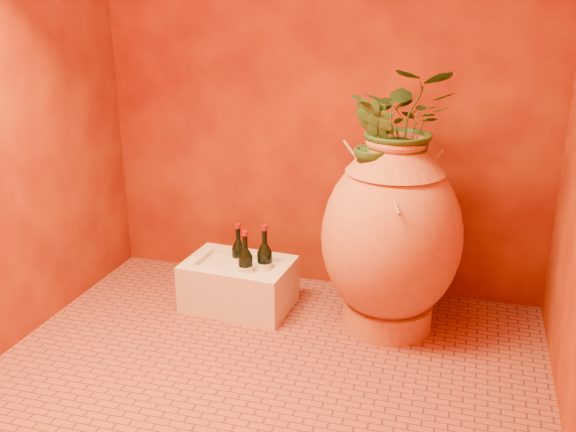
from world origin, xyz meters
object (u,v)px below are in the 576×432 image
(wine_bottle_a, at_px, (265,265))
(wine_bottle_c, at_px, (239,259))
(stone_basin, at_px, (239,285))
(amphora, at_px, (391,236))
(wall_tap, at_px, (380,178))
(wine_bottle_b, at_px, (246,268))

(wine_bottle_a, relative_size, wine_bottle_c, 1.10)
(wine_bottle_c, bearing_deg, stone_basin, -72.09)
(stone_basin, height_order, wine_bottle_a, wine_bottle_a)
(amphora, relative_size, wall_tap, 5.35)
(wine_bottle_c, height_order, wall_tap, wall_tap)
(wine_bottle_c, bearing_deg, wine_bottle_b, -54.56)
(wine_bottle_b, height_order, wall_tap, wall_tap)
(stone_basin, relative_size, wine_bottle_b, 1.81)
(amphora, xyz_separation_m, stone_basin, (-0.80, -0.02, -0.37))
(wine_bottle_b, bearing_deg, wall_tap, 32.94)
(amphora, relative_size, stone_basin, 1.69)
(amphora, relative_size, wine_bottle_c, 3.15)
(amphora, height_order, wine_bottle_c, amphora)
(wine_bottle_a, xyz_separation_m, wall_tap, (0.54, 0.35, 0.42))
(stone_basin, height_order, wine_bottle_b, wine_bottle_b)
(wine_bottle_b, bearing_deg, amphora, 5.92)
(stone_basin, height_order, wall_tap, wall_tap)
(amphora, height_order, stone_basin, amphora)
(stone_basin, xyz_separation_m, wine_bottle_c, (-0.02, 0.06, 0.13))
(wine_bottle_b, bearing_deg, stone_basin, 138.07)
(wine_bottle_a, distance_m, wine_bottle_c, 0.18)
(wine_bottle_a, relative_size, wine_bottle_b, 1.06)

